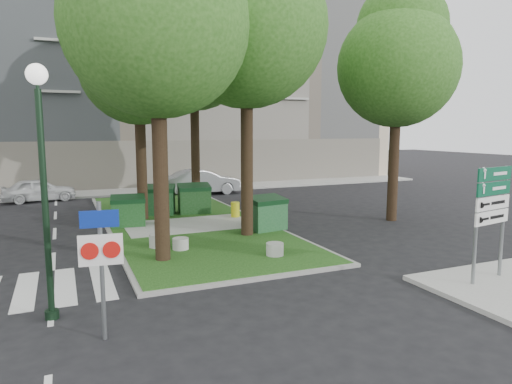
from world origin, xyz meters
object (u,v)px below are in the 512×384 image
tree_median_mid (140,55)px  bollard_right (275,249)px  tree_median_far (195,40)px  car_white (39,190)px  car_silver (202,182)px  tree_median_near_left (159,6)px  litter_bin (235,210)px  directional_sign (491,206)px  tree_street_right (399,56)px  dumpster_a (128,211)px  bollard_left (158,240)px  dumpster_b (158,200)px  dumpster_c (194,199)px  bollard_mid (181,244)px  dumpster_d (266,213)px  traffic_sign_pole (101,252)px  tree_median_near_right (248,11)px  street_lamp (42,163)px

tree_median_mid → bollard_right: bearing=-70.5°
tree_median_far → car_white: (-7.62, 4.78, -7.68)m
car_silver → bollard_right: bearing=172.5°
tree_median_near_left → litter_bin: 9.60m
bollard_right → litter_bin: size_ratio=0.81×
tree_median_mid → bollard_right: tree_median_mid is taller
directional_sign → tree_street_right: bearing=56.2°
tree_street_right → dumpster_a: bearing=165.9°
tree_street_right → bollard_left: size_ratio=16.61×
tree_median_near_left → car_silver: 15.86m
tree_median_mid → tree_median_far: bearing=43.2°
dumpster_b → dumpster_c: (1.60, -0.25, 0.01)m
bollard_mid → car_silver: car_silver is taller
bollard_right → bollard_mid: bearing=143.6°
dumpster_d → bollard_right: bearing=-120.1°
tree_median_mid → directional_sign: bearing=-60.2°
bollard_left → bollard_right: 3.90m
dumpster_d → traffic_sign_pole: 9.62m
dumpster_a → bollard_left: size_ratio=2.35×
tree_median_near_right → dumpster_b: 9.21m
dumpster_c → dumpster_d: 4.83m
tree_street_right → car_silver: (-5.36, 10.99, -6.22)m
dumpster_d → bollard_right: size_ratio=2.91×
tree_median_near_right → directional_sign: 9.99m
bollard_left → tree_median_near_left: bearing=-93.1°
tree_median_far → dumpster_d: bearing=-84.3°
tree_street_right → bollard_right: tree_street_right is taller
tree_median_near_left → street_lamp: tree_median_near_left is taller
tree_median_near_right → street_lamp: (-6.56, -5.14, -4.71)m
dumpster_b → dumpster_d: 5.77m
tree_median_mid → litter_bin: bearing=-18.9°
dumpster_d → car_white: (-8.33, 11.85, -0.11)m
bollard_right → tree_median_far: bearing=87.0°
tree_street_right → dumpster_b: bearing=152.9°
tree_median_near_left → tree_median_mid: 6.53m
tree_street_right → bollard_left: 12.41m
tree_median_mid → tree_street_right: 10.77m
directional_sign → street_lamp: bearing=158.6°
tree_median_near_right → litter_bin: bearing=78.0°
dumpster_b → directional_sign: size_ratio=0.59×
tree_median_far → car_silver: bearing=70.1°
tree_median_mid → directional_sign: tree_median_mid is taller
tree_median_far → directional_sign: tree_median_far is taller
dumpster_a → car_silver: 9.94m
dumpster_c → bollard_left: bearing=-109.7°
tree_median_mid → bollard_mid: (0.17, -5.65, -6.68)m
tree_median_mid → dumpster_d: (3.91, -4.07, -6.23)m
tree_street_right → directional_sign: bearing=-113.6°
car_white → directional_sign: bearing=-157.5°
tree_street_right → bollard_mid: bearing=-170.5°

